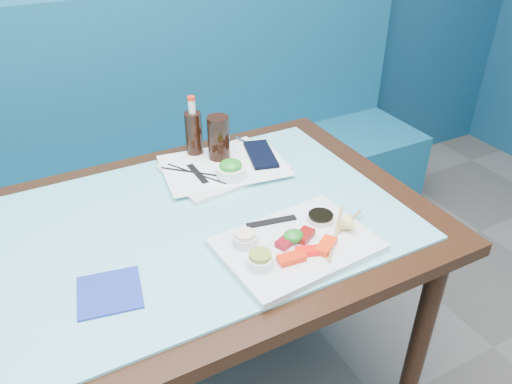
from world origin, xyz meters
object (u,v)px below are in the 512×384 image
dining_table (182,251)px  sashimi_plate (297,245)px  seaweed_bowl (231,172)px  cola_bottle_body (194,135)px  blue_napkin (110,292)px  serving_tray (224,168)px  booth_bench (119,194)px  cola_glass (219,138)px

dining_table → sashimi_plate: bearing=-45.2°
seaweed_bowl → cola_bottle_body: 0.21m
sashimi_plate → dining_table: bearing=130.2°
seaweed_bowl → cola_bottle_body: size_ratio=0.57×
cola_bottle_body → blue_napkin: cola_bottle_body is taller
cola_bottle_body → serving_tray: bearing=-68.9°
booth_bench → serving_tray: booth_bench is taller
booth_bench → blue_napkin: size_ratio=21.07×
seaweed_bowl → blue_napkin: size_ratio=0.63×
serving_tray → cola_glass: 0.10m
cola_glass → blue_napkin: 0.66m
cola_glass → seaweed_bowl: bearing=-98.7°
serving_tray → cola_bottle_body: bearing=103.9°
dining_table → cola_bottle_body: size_ratio=8.86×
booth_bench → serving_tray: size_ratio=8.40×
dining_table → sashimi_plate: (0.23, -0.23, 0.10)m
dining_table → cola_glass: (0.25, 0.27, 0.18)m
booth_bench → seaweed_bowl: bearing=-72.1°
blue_napkin → booth_bench: bearing=77.1°
booth_bench → serving_tray: (0.24, -0.62, 0.39)m
cola_bottle_body → blue_napkin: 0.67m
sashimi_plate → seaweed_bowl: (-0.01, 0.38, 0.02)m
booth_bench → sashimi_plate: bearing=-77.8°
dining_table → cola_bottle_body: bearing=61.3°
serving_tray → seaweed_bowl: size_ratio=3.96×
dining_table → serving_tray: size_ratio=3.92×
cola_glass → blue_napkin: (-0.48, -0.44, -0.08)m
dining_table → booth_bench: bearing=90.0°
dining_table → cola_glass: cola_glass is taller
dining_table → cola_bottle_body: cola_bottle_body is taller
seaweed_bowl → cola_bottle_body: cola_bottle_body is taller
cola_glass → cola_bottle_body: cola_glass is taller
sashimi_plate → blue_napkin: sashimi_plate is taller
sashimi_plate → cola_glass: bearing=83.9°
booth_bench → blue_napkin: (-0.23, -1.01, 0.39)m
serving_tray → cola_bottle_body: (-0.05, 0.12, 0.07)m
serving_tray → cola_glass: cola_glass is taller
serving_tray → blue_napkin: (-0.47, -0.39, -0.00)m
dining_table → seaweed_bowl: bearing=32.3°
serving_tray → seaweed_bowl: seaweed_bowl is taller
seaweed_bowl → blue_napkin: seaweed_bowl is taller
dining_table → blue_napkin: (-0.23, -0.17, 0.09)m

